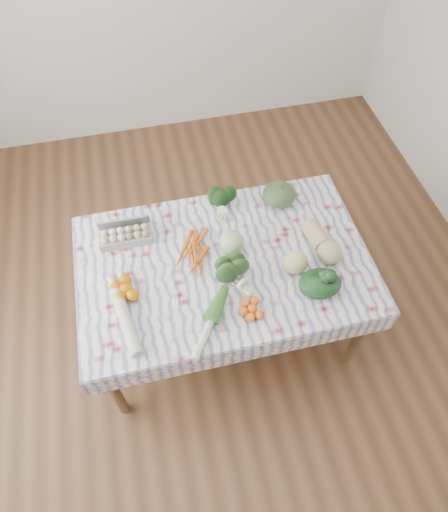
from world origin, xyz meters
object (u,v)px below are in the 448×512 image
at_px(kabocha_squash, 279,194).
at_px(cabbage, 232,242).
at_px(butternut_squash, 323,241).
at_px(grapefruit, 295,262).
at_px(dining_table, 224,270).
at_px(egg_carton, 126,237).

height_order(kabocha_squash, cabbage, cabbage).
bearing_deg(cabbage, butternut_squash, -12.15).
height_order(butternut_squash, grapefruit, same).
height_order(dining_table, egg_carton, egg_carton).
relative_size(cabbage, grapefruit, 1.03).
relative_size(dining_table, grapefruit, 11.66).
height_order(egg_carton, kabocha_squash, kabocha_squash).
relative_size(egg_carton, kabocha_squash, 1.51).
relative_size(kabocha_squash, cabbage, 1.43).
bearing_deg(kabocha_squash, grapefruit, -97.20).
distance_m(kabocha_squash, grapefruit, 0.51).
bearing_deg(cabbage, grapefruit, -34.15).
height_order(cabbage, grapefruit, cabbage).
bearing_deg(butternut_squash, dining_table, 166.11).
xyz_separation_m(egg_carton, grapefruit, (0.89, -0.41, 0.03)).
bearing_deg(grapefruit, dining_table, 160.00).
distance_m(dining_table, cabbage, 0.18).
relative_size(butternut_squash, grapefruit, 2.15).
bearing_deg(kabocha_squash, egg_carton, -174.08).
bearing_deg(butternut_squash, cabbage, 157.44).
xyz_separation_m(kabocha_squash, grapefruit, (-0.06, -0.51, 0.00)).
height_order(dining_table, cabbage, cabbage).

